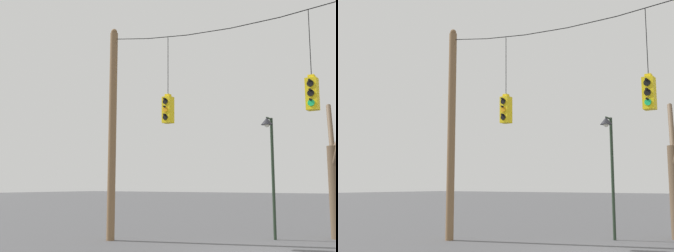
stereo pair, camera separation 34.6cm
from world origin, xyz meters
The scene contains 5 objects.
utility_pole_left centered at (-6.10, 0.33, 4.26)m, with size 0.31×0.31×8.55m.
span_wire centered at (0.00, 0.33, 7.70)m, with size 12.20×0.03×0.66m.
traffic_light_over_intersection centered at (-3.43, 0.32, 4.91)m, with size 0.34×0.46×3.29m.
traffic_light_near_right_pole centered at (1.78, 0.32, 4.88)m, with size 0.34×0.46×3.17m.
street_lamp centered at (-0.80, 3.74, 3.56)m, with size 0.47×0.82×4.83m.
Camera 1 is at (4.93, -12.46, 2.13)m, focal length 45.00 mm.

